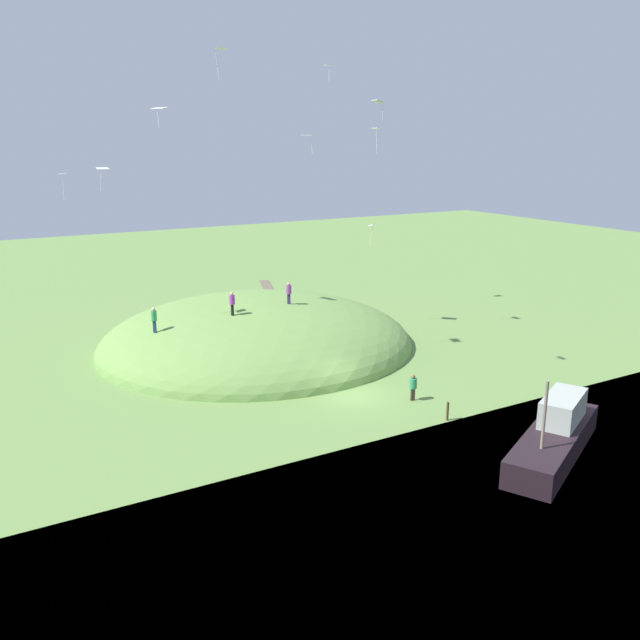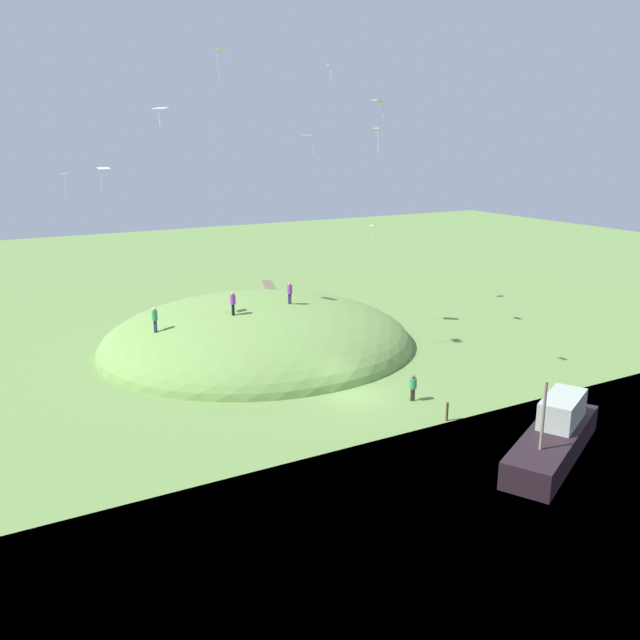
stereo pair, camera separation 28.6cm
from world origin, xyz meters
name	(u,v)px [view 2 (the right image)]	position (x,y,z in m)	size (l,w,h in m)	color
ground_plane	(354,396)	(0.00, 0.00, 0.00)	(160.00, 160.00, 0.00)	#678C46
grass_hill	(258,345)	(11.96, 0.86, 0.00)	(22.02, 23.09, 6.87)	#6E9849
dirt_path	(275,297)	(25.54, -6.91, 0.02)	(15.99, 1.05, 0.04)	brown
boat_on_lake	(554,436)	(-11.14, -4.33, 0.94)	(6.07, 8.95, 4.51)	black
person_on_hilltop	(290,290)	(10.06, -0.83, 4.33)	(0.54, 0.54, 1.57)	#2C2451
person_near_shore	(155,316)	(10.56, 8.75, 3.55)	(0.52, 0.52, 1.70)	navy
person_watching_kites	(233,301)	(9.48, 3.72, 4.24)	(0.52, 0.52, 1.59)	black
person_walking_path	(413,385)	(-2.33, -2.55, 0.98)	(0.50, 0.50, 1.58)	#412F26
kite_0	(221,50)	(8.83, 4.13, 19.81)	(1.07, 0.91, 1.78)	silver
kite_1	(373,227)	(12.47, -9.38, 8.02)	(0.78, 0.77, 1.68)	white
kite_2	(379,103)	(1.40, -2.24, 16.65)	(0.72, 0.58, 1.10)	silver
kite_3	(331,66)	(18.34, -8.94, 20.40)	(0.58, 0.76, 1.28)	white
kite_4	(65,175)	(21.75, 11.78, 12.12)	(1.05, 0.89, 2.00)	silver
kite_5	(309,136)	(13.09, -4.05, 14.92)	(0.98, 0.98, 1.32)	white
kite_6	(379,131)	(10.65, -8.51, 15.30)	(0.75, 0.53, 1.79)	white
kite_7	(161,109)	(13.65, 6.63, 16.60)	(1.19, 1.14, 1.35)	white
kite_8	(104,170)	(11.56, 11.02, 12.85)	(0.56, 0.76, 1.52)	white
mooring_post	(447,412)	(-5.53, -2.44, 0.52)	(0.14, 0.14, 1.05)	brown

